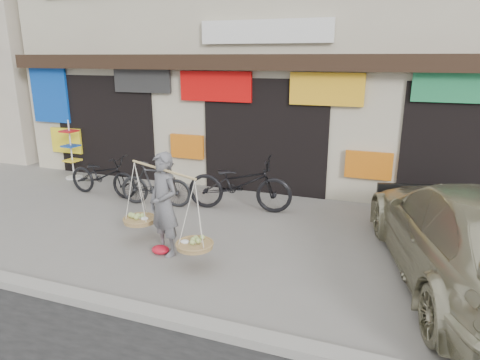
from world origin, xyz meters
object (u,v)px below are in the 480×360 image
(bike_2, at_px, (240,184))
(display_rack, at_px, (72,155))
(bike_0, at_px, (103,175))
(suv, at_px, (472,236))
(bike_1, at_px, (155,184))
(street_vendor, at_px, (164,208))

(bike_2, relative_size, display_rack, 1.42)
(display_rack, bearing_deg, bike_0, -28.91)
(suv, height_order, display_rack, display_rack)
(display_rack, bearing_deg, bike_1, -19.48)
(bike_0, bearing_deg, bike_2, -83.97)
(bike_1, relative_size, display_rack, 1.04)
(bike_1, height_order, suv, suv)
(street_vendor, distance_m, bike_0, 3.71)
(bike_2, xyz_separation_m, display_rack, (-5.08, 0.78, 0.05))
(bike_0, relative_size, bike_1, 1.13)
(bike_0, relative_size, display_rack, 1.18)
(bike_0, xyz_separation_m, suv, (7.52, -1.60, 0.25))
(bike_0, xyz_separation_m, display_rack, (-1.72, 0.95, 0.15))
(street_vendor, xyz_separation_m, bike_2, (0.42, 2.41, -0.21))
(bike_0, bearing_deg, suv, -98.93)
(bike_1, bearing_deg, street_vendor, -151.76)
(bike_0, height_order, suv, suv)
(street_vendor, bearing_deg, bike_1, 148.60)
(bike_1, bearing_deg, suv, -109.72)
(bike_0, distance_m, display_rack, 1.97)
(bike_2, distance_m, suv, 4.52)
(suv, bearing_deg, bike_2, -36.54)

